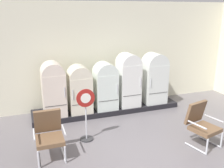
# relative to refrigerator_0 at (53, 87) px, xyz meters

# --- Properties ---
(ground) EXTENTS (12.00, 10.00, 0.05)m
(ground) POSITION_rel_refrigerator_0_xyz_m (1.59, -2.94, -0.98)
(ground) COLOR slate
(back_wall) EXTENTS (11.76, 0.12, 3.28)m
(back_wall) POSITION_rel_refrigerator_0_xyz_m (1.59, 0.72, 0.70)
(back_wall) COLOR silver
(back_wall) RESTS_ON ground
(display_plinth) EXTENTS (4.50, 0.95, 0.15)m
(display_plinth) POSITION_rel_refrigerator_0_xyz_m (1.59, 0.09, -0.88)
(display_plinth) COLOR black
(display_plinth) RESTS_ON ground
(refrigerator_0) EXTENTS (0.62, 0.72, 1.52)m
(refrigerator_0) POSITION_rel_refrigerator_0_xyz_m (0.00, 0.00, 0.00)
(refrigerator_0) COLOR silver
(refrigerator_0) RESTS_ON display_plinth
(refrigerator_1) EXTENTS (0.64, 0.64, 1.38)m
(refrigerator_1) POSITION_rel_refrigerator_0_xyz_m (0.73, -0.04, -0.08)
(refrigerator_1) COLOR beige
(refrigerator_1) RESTS_ON display_plinth
(refrigerator_2) EXTENTS (0.65, 0.63, 1.41)m
(refrigerator_2) POSITION_rel_refrigerator_0_xyz_m (1.51, -0.05, -0.06)
(refrigerator_2) COLOR silver
(refrigerator_2) RESTS_ON display_plinth
(refrigerator_3) EXTENTS (0.63, 0.68, 1.63)m
(refrigerator_3) POSITION_rel_refrigerator_0_xyz_m (2.25, -0.02, 0.06)
(refrigerator_3) COLOR white
(refrigerator_3) RESTS_ON display_plinth
(refrigerator_4) EXTENTS (0.70, 0.63, 1.60)m
(refrigerator_4) POSITION_rel_refrigerator_0_xyz_m (3.14, -0.05, 0.04)
(refrigerator_4) COLOR silver
(refrigerator_4) RESTS_ON display_plinth
(armchair_left) EXTENTS (0.64, 0.68, 1.01)m
(armchair_left) POSITION_rel_refrigerator_0_xyz_m (-0.34, -1.88, -0.42)
(armchair_left) COLOR silver
(armchair_left) RESTS_ON ground
(armchair_right) EXTENTS (0.74, 0.80, 1.01)m
(armchair_right) POSITION_rel_refrigerator_0_xyz_m (3.02, -2.54, -0.42)
(armchair_right) COLOR silver
(armchair_right) RESTS_ON ground
(sign_stand) EXTENTS (0.44, 0.32, 1.30)m
(sign_stand) POSITION_rel_refrigerator_0_xyz_m (0.57, -1.47, -0.35)
(sign_stand) COLOR #2D2D30
(sign_stand) RESTS_ON ground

